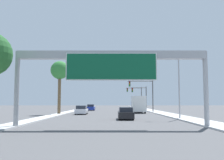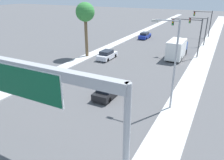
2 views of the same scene
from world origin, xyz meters
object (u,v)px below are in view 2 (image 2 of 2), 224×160
car_far_right (145,36)px  traffic_light_mid_block (200,27)px  traffic_light_far_intersection (205,19)px  traffic_light_near_intersection (191,31)px  palm_tree_background (85,13)px  sign_gantry (20,78)px  street_lamp_right (172,59)px  truck_box_primary (177,49)px  car_near_right (107,55)px  car_far_center (108,91)px

car_far_right → traffic_light_mid_block: size_ratio=0.77×
traffic_light_mid_block → traffic_light_far_intersection: size_ratio=0.92×
traffic_light_near_intersection → palm_tree_background: bearing=-152.8°
traffic_light_near_intersection → traffic_light_far_intersection: traffic_light_near_intersection is taller
traffic_light_mid_block → sign_gantry: bearing=-100.3°
palm_tree_background → street_lamp_right: bearing=-33.9°
truck_box_primary → traffic_light_mid_block: size_ratio=1.24×
car_near_right → street_lamp_right: 18.71m
sign_gantry → palm_tree_background: bearing=112.6°
street_lamp_right → traffic_light_far_intersection: bearing=91.7°
car_near_right → street_lamp_right: bearing=-41.8°
truck_box_primary → palm_tree_background: (-14.36, -6.50, 5.81)m
car_far_center → traffic_light_mid_block: 31.08m
traffic_light_far_intersection → palm_tree_background: size_ratio=0.69×
sign_gantry → traffic_light_far_intersection: bearing=81.9°
traffic_light_near_intersection → traffic_light_far_intersection: (0.25, 20.00, -0.25)m
traffic_light_near_intersection → traffic_light_mid_block: (0.43, 10.00, -0.61)m
car_near_right → truck_box_primary: size_ratio=0.61×
car_far_center → traffic_light_near_intersection: size_ratio=0.64×
traffic_light_far_intersection → palm_tree_background: bearing=-119.9°
car_far_right → truck_box_primary: truck_box_primary is taller
truck_box_primary → traffic_light_mid_block: 12.12m
truck_box_primary → car_near_right: bearing=-149.9°
car_near_right → traffic_light_far_intersection: size_ratio=0.69×
car_near_right → car_far_right: car_far_right is taller
car_far_right → traffic_light_far_intersection: bearing=34.5°
car_far_center → traffic_light_mid_block: bearing=79.7°
traffic_light_near_intersection → street_lamp_right: bearing=-85.9°
traffic_light_near_intersection → traffic_light_far_intersection: size_ratio=1.05×
sign_gantry → truck_box_primary: bearing=79.5°
traffic_light_far_intersection → palm_tree_background: 32.70m
car_far_right → palm_tree_background: (-3.86, -19.71, 6.74)m
car_far_center → street_lamp_right: (6.54, 0.48, 4.46)m
traffic_light_mid_block → palm_tree_background: bearing=-132.0°
car_far_right → truck_box_primary: size_ratio=0.62×
car_far_center → truck_box_primary: 19.04m
traffic_light_near_intersection → truck_box_primary: bearing=-133.2°
traffic_light_far_intersection → car_far_right: bearing=-145.5°
sign_gantry → car_far_center: 10.92m
sign_gantry → truck_box_primary: (5.25, 28.39, -3.76)m
sign_gantry → traffic_light_far_intersection: (7.11, 50.10, -1.08)m
car_near_right → traffic_light_mid_block: bearing=54.8°
car_far_center → traffic_light_near_intersection: traffic_light_near_intersection is taller
car_far_center → palm_tree_background: size_ratio=0.46×
sign_gantry → car_far_center: size_ratio=3.90×
sign_gantry → car_far_right: size_ratio=3.68×
traffic_light_mid_block → street_lamp_right: (1.00, -29.93, 1.19)m
traffic_light_near_intersection → car_near_right: bearing=-147.2°
sign_gantry → street_lamp_right: (8.29, 10.18, -0.25)m
car_far_center → car_near_right: size_ratio=0.96×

